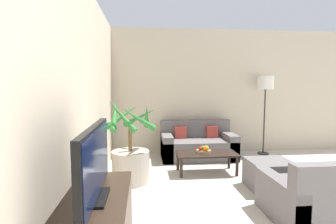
{
  "coord_description": "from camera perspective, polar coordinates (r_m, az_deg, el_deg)",
  "views": [
    {
      "loc": [
        -2.73,
        0.26,
        1.48
      ],
      "look_at": [
        -2.27,
        5.02,
        1.0
      ],
      "focal_mm": 28.0,
      "sensor_mm": 36.0,
      "label": 1
    }
  ],
  "objects": [
    {
      "name": "wall_back",
      "position": [
        6.33,
        20.16,
        4.2
      ],
      "size": [
        8.38,
        0.06,
        2.7
      ],
      "color": "beige",
      "rests_on": "ground_plane"
    },
    {
      "name": "wall_left",
      "position": [
        2.8,
        -19.67,
        2.76
      ],
      "size": [
        0.06,
        7.53,
        2.7
      ],
      "color": "beige",
      "rests_on": "ground_plane"
    },
    {
      "name": "television",
      "position": [
        2.01,
        -15.73,
        -10.72
      ],
      "size": [
        0.18,
        1.01,
        0.54
      ],
      "color": "black",
      "rests_on": "tv_console"
    },
    {
      "name": "potted_palm",
      "position": [
        4.1,
        -8.14,
        -9.72
      ],
      "size": [
        0.83,
        0.84,
        1.31
      ],
      "color": "#ADA393",
      "rests_on": "ground_plane"
    },
    {
      "name": "sofa_loveseat",
      "position": [
        5.46,
        6.46,
        -7.22
      ],
      "size": [
        1.49,
        0.78,
        0.75
      ],
      "color": "#605B5B",
      "rests_on": "ground_plane"
    },
    {
      "name": "floor_lamp",
      "position": [
        5.97,
        20.45,
        5.09
      ],
      "size": [
        0.33,
        0.33,
        1.69
      ],
      "color": "#2D2823",
      "rests_on": "ground_plane"
    },
    {
      "name": "coffee_table",
      "position": [
        4.55,
        8.39,
        -9.34
      ],
      "size": [
        1.02,
        0.49,
        0.35
      ],
      "color": "black",
      "rests_on": "ground_plane"
    },
    {
      "name": "fruit_bowl",
      "position": [
        4.55,
        7.76,
        -8.43
      ],
      "size": [
        0.26,
        0.26,
        0.04
      ],
      "color": "#997A4C",
      "rests_on": "coffee_table"
    },
    {
      "name": "apple_red",
      "position": [
        4.49,
        7.06,
        -7.9
      ],
      "size": [
        0.07,
        0.07,
        0.07
      ],
      "color": "red",
      "rests_on": "fruit_bowl"
    },
    {
      "name": "apple_green",
      "position": [
        4.55,
        7.67,
        -7.74
      ],
      "size": [
        0.07,
        0.07,
        0.07
      ],
      "color": "olive",
      "rests_on": "fruit_bowl"
    },
    {
      "name": "orange_fruit",
      "position": [
        4.47,
        8.31,
        -7.81
      ],
      "size": [
        0.09,
        0.09,
        0.09
      ],
      "color": "orange",
      "rests_on": "fruit_bowl"
    },
    {
      "name": "armchair",
      "position": [
        3.38,
        28.8,
        -16.41
      ],
      "size": [
        0.86,
        0.87,
        0.75
      ],
      "color": "#605B5B",
      "rests_on": "ground_plane"
    },
    {
      "name": "ottoman",
      "position": [
        4.13,
        21.24,
        -12.61
      ],
      "size": [
        0.6,
        0.55,
        0.41
      ],
      "color": "#605B5B",
      "rests_on": "ground_plane"
    }
  ]
}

